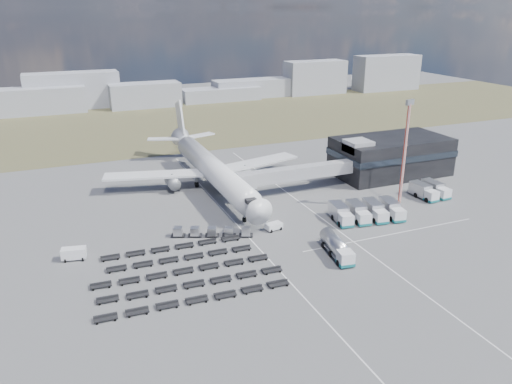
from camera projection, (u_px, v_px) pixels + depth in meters
name	position (u px, v px, depth m)	size (l,w,h in m)	color
ground	(261.00, 239.00, 97.37)	(420.00, 420.00, 0.00)	#565659
grass_strip	(150.00, 124.00, 192.67)	(420.00, 90.00, 0.01)	brown
lane_markings	(299.00, 225.00, 103.47)	(47.12, 110.00, 0.01)	silver
terminal	(390.00, 155.00, 133.41)	(30.40, 16.40, 11.00)	black
jet_bridge	(289.00, 174.00, 119.00)	(30.30, 3.80, 7.05)	#939399
airliner	(210.00, 167.00, 123.58)	(51.59, 64.53, 17.62)	white
skyline	(138.00, 91.00, 226.60)	(308.27, 22.59, 18.37)	#9497A2
fuel_tanker	(337.00, 247.00, 90.26)	(4.20, 10.85, 3.42)	white
pushback_tug	(274.00, 227.00, 101.03)	(3.32, 1.87, 1.49)	white
utility_van	(74.00, 254.00, 89.00)	(4.24, 1.92, 2.27)	white
catering_truck	(224.00, 186.00, 121.98)	(2.82, 6.09, 2.73)	white
service_trucks_near	(367.00, 212.00, 105.87)	(15.54, 10.18, 3.21)	white
service_trucks_far	(430.00, 190.00, 118.30)	(6.81, 8.02, 3.10)	white
uld_row	(212.00, 232.00, 97.98)	(15.52, 7.70, 1.77)	black
baggage_dollies	(184.00, 272.00, 84.52)	(32.06, 21.83, 0.81)	black
floodlight_mast	(404.00, 156.00, 107.56)	(2.34, 1.89, 24.54)	red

